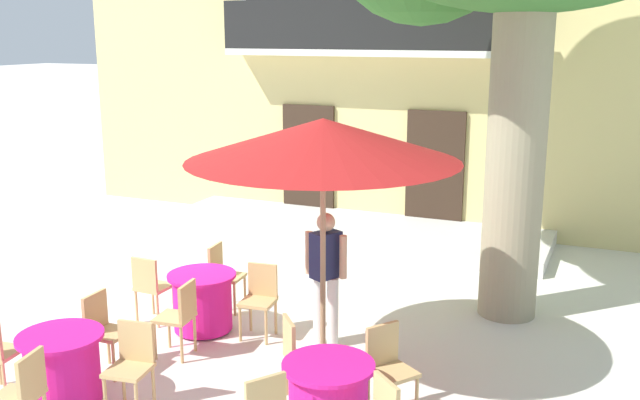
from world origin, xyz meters
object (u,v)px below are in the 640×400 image
Objects in this scene: cafe_chair_near_tree_3 at (299,354)px; cafe_chair_front_3 at (23,392)px; cafe_table_front at (63,368)px; cafe_chair_middle_2 at (260,295)px; cafe_chair_near_tree_2 at (388,364)px; cafe_chair_front_0 at (132,361)px; cafe_chair_middle_3 at (223,272)px; pedestrian_near_entrance at (326,272)px; cafe_chair_front_1 at (104,327)px; cafe_table_near_tree at (328,400)px; cafe_chair_middle_1 at (180,314)px; cafe_umbrella at (323,141)px; cafe_table_middle at (203,301)px; cafe_chair_middle_0 at (150,284)px.

cafe_chair_near_tree_3 and cafe_chair_front_3 have the same top height.
cafe_table_front is at bearing 106.30° from cafe_chair_front_3.
cafe_chair_near_tree_3 and cafe_chair_middle_2 have the same top height.
cafe_chair_near_tree_2 and cafe_chair_front_0 have the same top height.
cafe_chair_near_tree_2 is 3.42m from cafe_chair_middle_3.
cafe_chair_middle_2 is 1.05× the size of cafe_table_front.
pedestrian_near_entrance is (1.90, 2.36, 0.54)m from cafe_table_front.
cafe_chair_front_3 is (0.30, -1.47, 0.00)m from cafe_chair_front_1.
cafe_chair_front_1 reaches higher than cafe_table_near_tree.
cafe_chair_middle_2 is at bearing 54.13° from cafe_chair_front_1.
cafe_table_near_tree is 0.95× the size of cafe_chair_near_tree_2.
cafe_umbrella reaches higher than cafe_chair_middle_1.
cafe_chair_middle_3 is 3.61m from cafe_chair_front_3.
cafe_chair_middle_0 reaches higher than cafe_table_middle.
cafe_table_near_tree and cafe_table_middle have the same top height.
cafe_chair_front_1 is at bearing 174.28° from cafe_table_near_tree.
cafe_chair_near_tree_2 is 0.91m from cafe_chair_near_tree_3.
cafe_table_middle is 0.95× the size of cafe_chair_middle_0.
cafe_table_front is 0.95× the size of cafe_chair_front_1.
cafe_chair_middle_1 is (0.16, -0.74, 0.14)m from cafe_table_middle.
cafe_chair_front_3 is (-0.52, -0.90, 0.00)m from cafe_chair_front_0.
cafe_chair_near_tree_3 and cafe_chair_middle_3 have the same top height.
cafe_chair_front_3 is (0.21, -0.72, 0.14)m from cafe_table_front.
cafe_chair_near_tree_2 is 1.05× the size of cafe_table_front.
pedestrian_near_entrance is (0.86, 0.06, 0.41)m from cafe_chair_middle_2.
cafe_chair_middle_2 reaches higher than cafe_table_middle.
cafe_chair_middle_0 is at bearing 121.66° from cafe_chair_front_0.
cafe_table_middle is 0.95× the size of cafe_chair_middle_3.
cafe_chair_middle_2 is 2.44m from cafe_umbrella.
cafe_umbrella is 1.75× the size of pedestrian_near_entrance.
pedestrian_near_entrance is at bearing 6.51° from cafe_chair_middle_0.
cafe_chair_near_tree_3 is 1.00× the size of cafe_chair_middle_3.
cafe_table_front is at bearing -98.00° from cafe_table_middle.
cafe_table_front is 0.52× the size of pedestrian_near_entrance.
cafe_table_middle is 0.95× the size of cafe_chair_front_3.
cafe_chair_middle_1 is 1.51m from cafe_chair_middle_3.
pedestrian_near_entrance is (1.74, -0.52, 0.41)m from cafe_chair_middle_3.
cafe_chair_front_0 is 2.94m from cafe_umbrella.
cafe_chair_near_tree_3 is at bearing -13.68° from cafe_chair_middle_1.
cafe_chair_front_0 reaches higher than cafe_table_middle.
pedestrian_near_entrance reaches higher than cafe_chair_front_1.
cafe_chair_middle_3 is at bearing 136.93° from cafe_chair_near_tree_3.
cafe_chair_middle_2 is 2.15m from cafe_chair_front_0.
cafe_chair_near_tree_2 is 1.00× the size of cafe_chair_middle_0.
cafe_chair_middle_1 is 1.26m from cafe_chair_front_0.
cafe_table_near_tree is 0.95× the size of cafe_chair_middle_2.
cafe_chair_middle_0 and cafe_chair_middle_2 have the same top height.
cafe_chair_front_1 reaches higher than cafe_table_front.
cafe_chair_near_tree_3 is at bearing 24.41° from cafe_table_front.
cafe_table_middle is at bearing 102.33° from cafe_chair_front_0.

